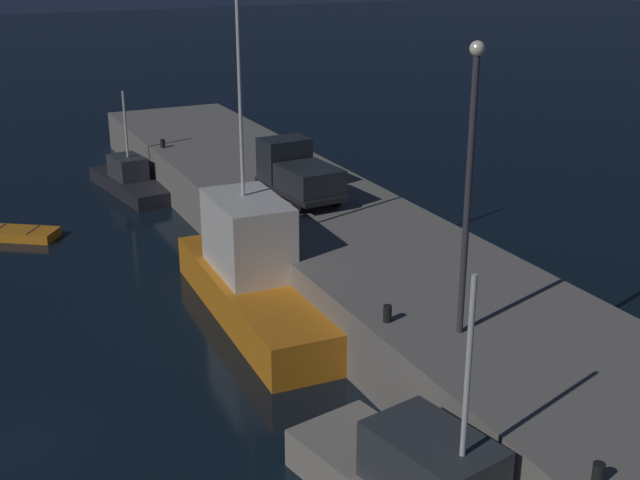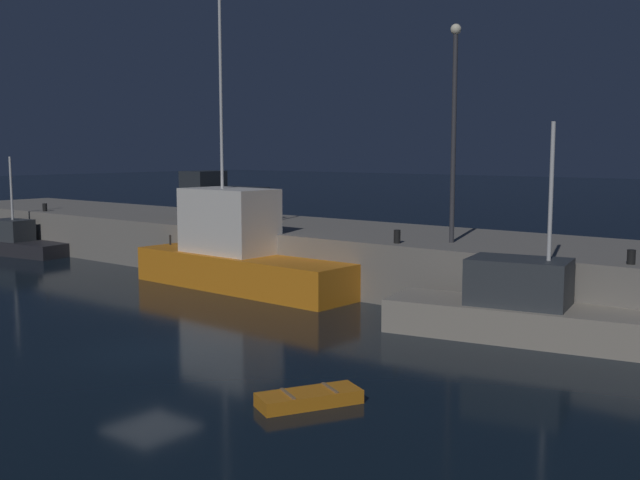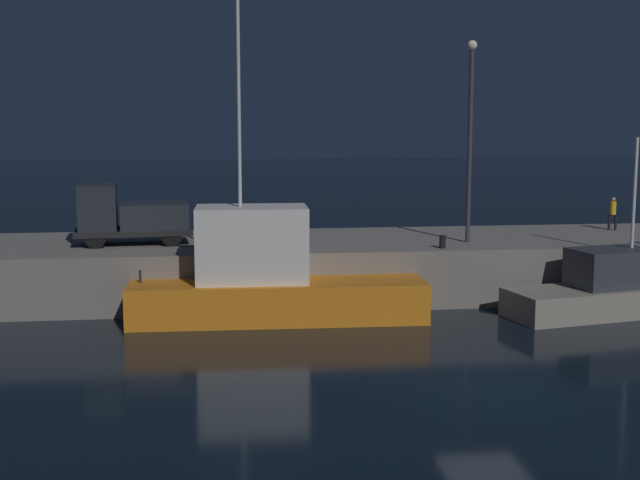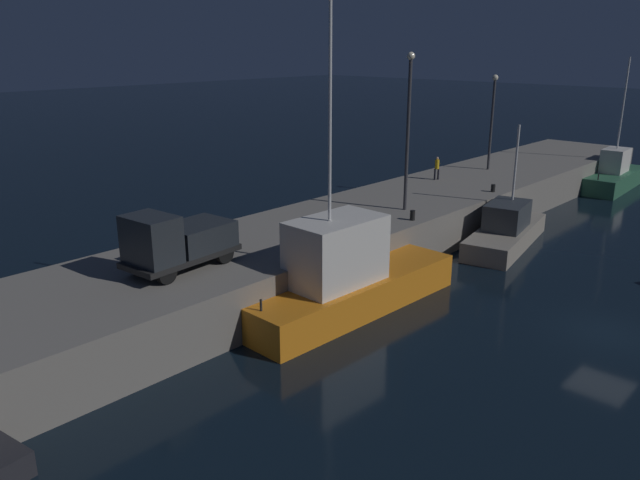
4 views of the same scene
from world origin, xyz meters
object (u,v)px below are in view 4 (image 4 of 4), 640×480
at_px(fishing_trawler_red, 346,278).
at_px(utility_truck, 177,241).
at_px(bollard_west, 412,215).
at_px(lamp_post_east, 492,114).
at_px(fishing_boat_blue, 613,176).
at_px(lamp_post_west, 408,121).
at_px(fishing_boat_white, 506,231).
at_px(bollard_east, 493,188).
at_px(dockworker, 437,167).

height_order(fishing_trawler_red, utility_truck, fishing_trawler_red).
bearing_deg(bollard_west, lamp_post_east, 14.29).
xyz_separation_m(lamp_post_east, utility_truck, (-29.53, -1.24, -2.93)).
bearing_deg(fishing_boat_blue, lamp_post_west, 172.76).
bearing_deg(fishing_boat_blue, fishing_boat_white, -177.80).
bearing_deg(lamp_post_east, bollard_west, -165.71).
distance_m(lamp_post_east, bollard_east, 8.80).
bearing_deg(fishing_trawler_red, dockworker, 20.39).
relative_size(fishing_boat_blue, bollard_west, 19.35).
height_order(fishing_boat_white, bollard_east, fishing_boat_white).
xyz_separation_m(bollard_west, bollard_east, (9.33, 0.09, -0.03)).
bearing_deg(bollard_east, lamp_post_west, 168.45).
height_order(fishing_trawler_red, fishing_boat_white, fishing_trawler_red).
xyz_separation_m(fishing_trawler_red, fishing_boat_white, (14.11, -0.78, -0.65)).
bearing_deg(bollard_west, fishing_trawler_red, -167.82).
height_order(bollard_west, bollard_east, bollard_west).
distance_m(fishing_boat_blue, utility_truck, 41.19).
distance_m(fishing_boat_blue, lamp_post_east, 13.88).
distance_m(lamp_post_east, bollard_west, 17.06).
relative_size(fishing_trawler_red, fishing_boat_white, 1.47).
distance_m(fishing_trawler_red, bollard_east, 17.02).
relative_size(fishing_boat_white, dockworker, 5.72).
height_order(lamp_post_east, bollard_west, lamp_post_east).
relative_size(fishing_boat_white, bollard_east, 19.06).
xyz_separation_m(lamp_post_east, bollard_east, (-6.75, -4.01, -3.96)).
height_order(lamp_post_west, lamp_post_east, lamp_post_west).
height_order(fishing_boat_blue, bollard_east, fishing_boat_blue).
height_order(dockworker, bollard_east, dockworker).
bearing_deg(fishing_trawler_red, utility_truck, 142.59).
xyz_separation_m(fishing_boat_white, bollard_west, (-6.55, 2.41, 1.83)).
xyz_separation_m(lamp_post_west, dockworker, (8.48, 3.27, -4.20)).
relative_size(dockworker, bollard_east, 3.33).
height_order(dockworker, bollard_west, dockworker).
xyz_separation_m(lamp_post_east, bollard_west, (-16.09, -4.10, -3.93)).
height_order(fishing_trawler_red, fishing_boat_blue, fishing_trawler_red).
distance_m(fishing_trawler_red, bollard_west, 7.83).
distance_m(fishing_boat_blue, bollard_west, 27.52).
distance_m(dockworker, bollard_west, 11.25).
bearing_deg(bollard_east, lamp_post_east, 30.71).
bearing_deg(fishing_boat_blue, fishing_trawler_red, -179.97).
xyz_separation_m(utility_truck, dockworker, (23.53, 2.07, -0.34)).
bearing_deg(utility_truck, dockworker, 5.02).
bearing_deg(fishing_trawler_red, fishing_boat_white, -3.17).
xyz_separation_m(fishing_boat_white, dockworker, (3.55, 7.34, 2.48)).
bearing_deg(fishing_trawler_red, bollard_east, 5.81).
relative_size(fishing_trawler_red, dockworker, 8.42).
distance_m(fishing_boat_white, dockworker, 8.53).
bearing_deg(fishing_boat_white, bollard_west, 159.76).
xyz_separation_m(fishing_boat_white, lamp_post_west, (-4.93, 4.08, 6.68)).
height_order(fishing_boat_white, bollard_west, fishing_boat_white).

